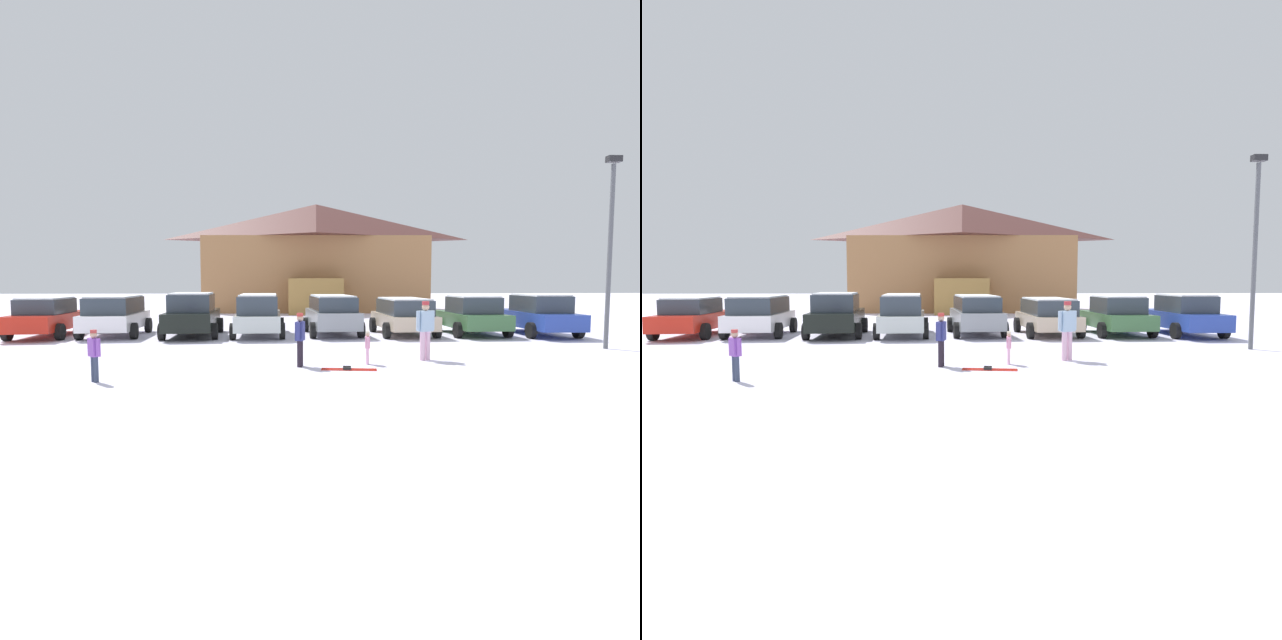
% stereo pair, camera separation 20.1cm
% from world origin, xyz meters
% --- Properties ---
extents(ground, '(160.00, 160.00, 0.00)m').
position_xyz_m(ground, '(0.00, 0.00, 0.00)').
color(ground, silver).
extents(ski_lodge, '(16.69, 10.34, 7.98)m').
position_xyz_m(ski_lodge, '(2.29, 29.82, 4.05)').
color(ski_lodge, '#9F6E42').
rests_on(ski_lodge, ground).
extents(parked_red_sedan, '(2.34, 4.70, 1.58)m').
position_xyz_m(parked_red_sedan, '(-9.24, 12.33, 0.81)').
color(parked_red_sedan, red).
rests_on(parked_red_sedan, ground).
extents(parked_white_suv, '(2.44, 4.18, 1.64)m').
position_xyz_m(parked_white_suv, '(-6.62, 12.41, 0.88)').
color(parked_white_suv, white).
rests_on(parked_white_suv, ground).
extents(parked_black_sedan, '(2.40, 4.48, 1.76)m').
position_xyz_m(parked_black_sedan, '(-3.48, 12.20, 0.88)').
color(parked_black_sedan, black).
rests_on(parked_black_sedan, ground).
extents(parked_silver_wagon, '(2.22, 4.59, 1.70)m').
position_xyz_m(parked_silver_wagon, '(-0.82, 12.25, 0.91)').
color(parked_silver_wagon, '#B7C1BB').
rests_on(parked_silver_wagon, ground).
extents(parked_grey_wagon, '(2.40, 4.35, 1.65)m').
position_xyz_m(parked_grey_wagon, '(2.20, 12.50, 0.89)').
color(parked_grey_wagon, gray).
rests_on(parked_grey_wagon, ground).
extents(parked_beige_suv, '(2.38, 4.27, 1.53)m').
position_xyz_m(parked_beige_suv, '(5.14, 12.23, 0.84)').
color(parked_beige_suv, tan).
rests_on(parked_beige_suv, ground).
extents(parked_green_coupe, '(2.35, 4.12, 1.63)m').
position_xyz_m(parked_green_coupe, '(8.01, 12.20, 0.82)').
color(parked_green_coupe, '#386439').
rests_on(parked_green_coupe, ground).
extents(parked_blue_hatchback, '(2.12, 4.77, 1.69)m').
position_xyz_m(parked_blue_hatchback, '(10.76, 12.06, 0.85)').
color(parked_blue_hatchback, '#263F9C').
rests_on(parked_blue_hatchback, ground).
extents(skier_teen_in_navy_coat, '(0.27, 0.51, 1.41)m').
position_xyz_m(skier_teen_in_navy_coat, '(0.78, 4.78, 0.79)').
color(skier_teen_in_navy_coat, black).
rests_on(skier_teen_in_navy_coat, ground).
extents(skier_adult_in_blue_parka, '(0.58, 0.38, 1.67)m').
position_xyz_m(skier_adult_in_blue_parka, '(4.32, 5.67, 0.94)').
color(skier_adult_in_blue_parka, '#DEADC7').
rests_on(skier_adult_in_blue_parka, ground).
extents(skier_child_in_purple_jacket, '(0.33, 0.33, 1.16)m').
position_xyz_m(skier_child_in_purple_jacket, '(-3.80, 3.03, 0.66)').
color(skier_child_in_purple_jacket, '#323C54').
rests_on(skier_child_in_purple_jacket, ground).
extents(skier_child_in_pink_snowsuit, '(0.15, 0.33, 0.89)m').
position_xyz_m(skier_child_in_pink_snowsuit, '(2.59, 5.06, 0.50)').
color(skier_child_in_pink_snowsuit, '#EFABD0').
rests_on(skier_child_in_pink_snowsuit, ground).
extents(pair_of_skis, '(1.42, 0.47, 0.08)m').
position_xyz_m(pair_of_skis, '(1.99, 4.25, 0.02)').
color(pair_of_skis, red).
rests_on(pair_of_skis, ground).
extents(lamp_post, '(0.44, 0.24, 6.24)m').
position_xyz_m(lamp_post, '(10.91, 7.70, 3.47)').
color(lamp_post, '#515459').
rests_on(lamp_post, ground).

